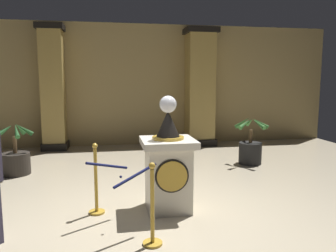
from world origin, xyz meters
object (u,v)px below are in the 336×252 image
object	(u,v)px
potted_palm_left	(16,160)
stanchion_near	(96,189)
potted_palm_right	(250,149)
stanchion_far	(152,216)
pedestal_clock	(168,166)

from	to	relation	value
potted_palm_left	stanchion_near	bearing A→B (deg)	-54.13
potted_palm_left	potted_palm_right	size ratio (longest dim) A/B	0.97
stanchion_near	potted_palm_left	bearing A→B (deg)	125.87
stanchion_near	stanchion_far	size ratio (longest dim) A/B	1.04
stanchion_far	pedestal_clock	bearing A→B (deg)	70.30
pedestal_clock	potted_palm_right	size ratio (longest dim) A/B	1.51
potted_palm_right	potted_palm_left	bearing A→B (deg)	-179.99
potted_palm_left	pedestal_clock	bearing A→B (deg)	-41.04
stanchion_far	potted_palm_left	bearing A→B (deg)	124.78
stanchion_near	potted_palm_left	size ratio (longest dim) A/B	0.94
potted_palm_left	potted_palm_right	distance (m)	5.24
stanchion_near	potted_palm_left	distance (m)	2.98
stanchion_near	stanchion_far	distance (m)	1.30
stanchion_far	potted_palm_right	size ratio (longest dim) A/B	0.88
pedestal_clock	stanchion_near	distance (m)	1.12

